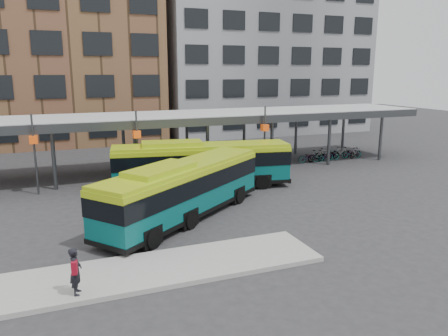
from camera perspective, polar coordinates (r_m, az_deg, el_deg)
ground at (r=20.68m, az=2.32°, el=-7.87°), size 120.00×120.00×0.00m
boarding_island at (r=16.53m, az=-11.45°, el=-13.27°), size 14.00×3.00×0.18m
canopy at (r=31.73m, az=-7.14°, el=6.51°), size 40.00×6.53×4.80m
building_brick at (r=49.90m, az=-24.83°, el=15.84°), size 26.00×14.00×22.00m
building_grey at (r=55.20m, az=4.36°, el=15.47°), size 24.00×14.00×20.00m
bus_front at (r=21.61m, az=-5.25°, el=-2.67°), size 10.00×8.46×2.99m
bus_rear at (r=27.25m, az=-3.03°, el=0.60°), size 11.17×4.10×3.02m
pedestrian at (r=15.10m, az=-18.81°, el=-12.59°), size 0.47×0.65×1.58m
bike_rack at (r=37.00m, az=13.86°, el=1.71°), size 6.33×1.59×1.00m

